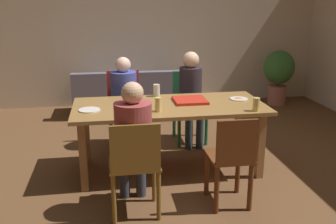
% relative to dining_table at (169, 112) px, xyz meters
% --- Properties ---
extents(ground_plane, '(20.00, 20.00, 0.00)m').
position_rel_dining_table_xyz_m(ground_plane, '(0.00, 0.00, -0.68)').
color(ground_plane, brown).
extents(back_wall, '(6.56, 0.12, 2.89)m').
position_rel_dining_table_xyz_m(back_wall, '(0.00, 2.99, 0.77)').
color(back_wall, beige).
rests_on(back_wall, ground).
extents(dining_table, '(2.08, 0.94, 0.77)m').
position_rel_dining_table_xyz_m(dining_table, '(0.00, 0.00, 0.00)').
color(dining_table, olive).
rests_on(dining_table, ground).
extents(chair_0, '(0.44, 0.43, 0.97)m').
position_rel_dining_table_xyz_m(chair_0, '(-0.45, 0.90, -0.17)').
color(chair_0, '#AB322C').
rests_on(chair_0, ground).
extents(person_0, '(0.33, 0.51, 1.18)m').
position_rel_dining_table_xyz_m(person_0, '(-0.45, 0.76, 0.02)').
color(person_0, '#2F3A39').
rests_on(person_0, ground).
extents(chair_1, '(0.43, 0.44, 0.93)m').
position_rel_dining_table_xyz_m(chair_1, '(0.42, 0.95, -0.17)').
color(chair_1, '#2A7342').
rests_on(chair_1, ground).
extents(person_1, '(0.29, 0.48, 1.22)m').
position_rel_dining_table_xyz_m(person_1, '(0.42, 0.80, 0.04)').
color(person_1, '#2E4049').
rests_on(person_1, ground).
extents(chair_2, '(0.44, 0.39, 0.90)m').
position_rel_dining_table_xyz_m(chair_2, '(-0.45, -0.93, -0.17)').
color(chair_2, brown).
rests_on(chair_2, ground).
extents(person_2, '(0.32, 0.51, 1.21)m').
position_rel_dining_table_xyz_m(person_2, '(-0.45, -0.79, 0.03)').
color(person_2, '#383C4A').
rests_on(person_2, ground).
extents(chair_3, '(0.38, 0.41, 0.89)m').
position_rel_dining_table_xyz_m(chair_3, '(0.42, -0.89, -0.21)').
color(chair_3, '#603116').
rests_on(chair_3, ground).
extents(pizza_box_0, '(0.36, 0.36, 0.03)m').
position_rel_dining_table_xyz_m(pizza_box_0, '(0.25, 0.09, 0.10)').
color(pizza_box_0, red).
rests_on(pizza_box_0, dining_table).
extents(plate_0, '(0.22, 0.22, 0.01)m').
position_rel_dining_table_xyz_m(plate_0, '(-0.46, -0.03, 0.09)').
color(plate_0, white).
rests_on(plate_0, dining_table).
extents(plate_1, '(0.21, 0.21, 0.03)m').
position_rel_dining_table_xyz_m(plate_1, '(-0.39, 0.26, 0.10)').
color(plate_1, white).
rests_on(plate_1, dining_table).
extents(plate_2, '(0.20, 0.20, 0.03)m').
position_rel_dining_table_xyz_m(plate_2, '(0.82, 0.09, 0.10)').
color(plate_2, white).
rests_on(plate_2, dining_table).
extents(plate_3, '(0.22, 0.22, 0.01)m').
position_rel_dining_table_xyz_m(plate_3, '(-0.85, -0.09, 0.09)').
color(plate_3, white).
rests_on(plate_3, dining_table).
extents(drinking_glass_0, '(0.07, 0.07, 0.15)m').
position_rel_dining_table_xyz_m(drinking_glass_0, '(-0.16, -0.24, 0.16)').
color(drinking_glass_0, '#E7C666').
rests_on(drinking_glass_0, dining_table).
extents(drinking_glass_1, '(0.08, 0.08, 0.14)m').
position_rel_dining_table_xyz_m(drinking_glass_1, '(-0.09, 0.39, 0.16)').
color(drinking_glass_1, silver).
rests_on(drinking_glass_1, dining_table).
extents(drinking_glass_2, '(0.07, 0.07, 0.14)m').
position_rel_dining_table_xyz_m(drinking_glass_2, '(0.84, -0.38, 0.16)').
color(drinking_glass_2, '#DDC462').
rests_on(drinking_glass_2, dining_table).
extents(couch, '(1.83, 0.77, 0.75)m').
position_rel_dining_table_xyz_m(couch, '(-0.31, 2.33, -0.40)').
color(couch, slate).
rests_on(couch, ground).
extents(potted_plant, '(0.55, 0.55, 0.99)m').
position_rel_dining_table_xyz_m(potted_plant, '(2.41, 2.46, -0.08)').
color(potted_plant, '#B26A58').
rests_on(potted_plant, ground).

